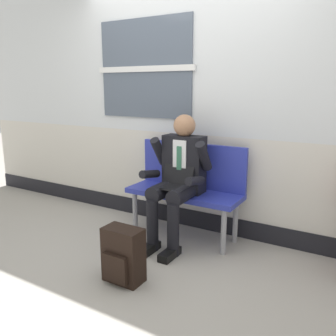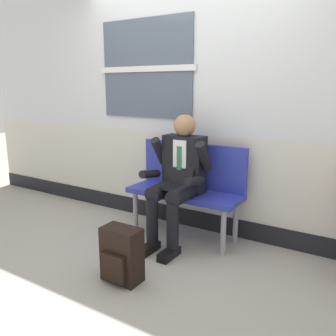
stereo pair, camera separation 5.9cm
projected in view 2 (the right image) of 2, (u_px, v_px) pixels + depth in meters
The scene contains 5 objects.
ground_plane at pixel (151, 249), 3.31m from camera, with size 18.00×18.00×0.00m, color #9E9991.
station_wall at pixel (191, 81), 3.59m from camera, with size 6.28×0.17×3.11m.
bench_with_person at pixel (188, 184), 3.52m from camera, with size 1.14×0.42×0.94m.
person_seated at pixel (178, 177), 3.33m from camera, with size 0.57×0.70×1.23m.
backpack at pixel (121, 255), 2.73m from camera, with size 0.31×0.22×0.44m.
Camera 2 is at (1.75, -2.51, 1.49)m, focal length 37.74 mm.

